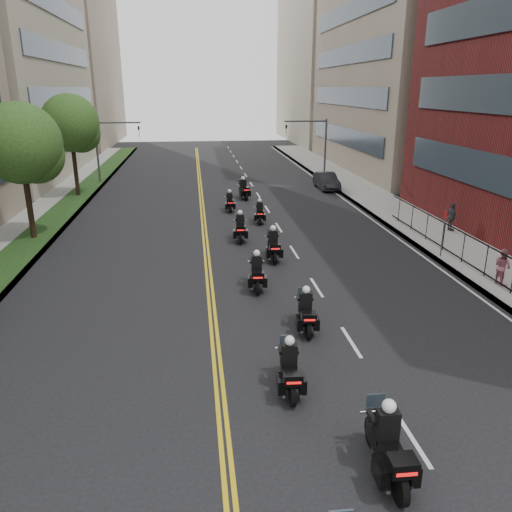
{
  "coord_description": "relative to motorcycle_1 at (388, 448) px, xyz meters",
  "views": [
    {
      "loc": [
        -1.94,
        -4.8,
        8.29
      ],
      "look_at": [
        0.48,
        14.67,
        1.68
      ],
      "focal_mm": 35.0,
      "sensor_mm": 36.0,
      "label": 1
    }
  ],
  "objects": [
    {
      "name": "motorcycle_6",
      "position": [
        -1.53,
        18.65,
        -0.04
      ],
      "size": [
        0.62,
        2.38,
        1.76
      ],
      "rotation": [
        0.0,
        0.0,
        -0.07
      ],
      "color": "black",
      "rests_on": "ground"
    },
    {
      "name": "sidewalk_left",
      "position": [
        -14.08,
        21.12,
        -0.66
      ],
      "size": [
        4.0,
        90.0,
        0.15
      ],
      "primitive_type": "cube",
      "color": "gray",
      "rests_on": "ground"
    },
    {
      "name": "building_right_far",
      "position": [
        19.42,
        74.12,
        12.26
      ],
      "size": [
        15.0,
        28.0,
        26.0
      ],
      "primitive_type": "cube",
      "color": "#ABA38A",
      "rests_on": "ground"
    },
    {
      "name": "sidewalk_right",
      "position": [
        9.92,
        21.12,
        -0.66
      ],
      "size": [
        4.0,
        90.0,
        0.15
      ],
      "primitive_type": "cube",
      "color": "gray",
      "rests_on": "ground"
    },
    {
      "name": "traffic_signal_left",
      "position": [
        -11.62,
        38.12,
        2.96
      ],
      "size": [
        4.09,
        0.2,
        5.6
      ],
      "color": "#3F3F44",
      "rests_on": "ground"
    },
    {
      "name": "traffic_signal_right",
      "position": [
        7.45,
        38.12,
        2.96
      ],
      "size": [
        4.09,
        0.2,
        5.6
      ],
      "color": "#3F3F44",
      "rests_on": "ground"
    },
    {
      "name": "motorcycle_7",
      "position": [
        0.09,
        22.48,
        -0.12
      ],
      "size": [
        0.58,
        2.13,
        1.57
      ],
      "rotation": [
        0.0,
        0.0,
        -0.1
      ],
      "color": "black",
      "rests_on": "ground"
    },
    {
      "name": "motorcycle_5",
      "position": [
        -0.19,
        15.09,
        -0.04
      ],
      "size": [
        0.58,
        2.4,
        1.77
      ],
      "rotation": [
        0.0,
        0.0,
        -0.05
      ],
      "color": "black",
      "rests_on": "ground"
    },
    {
      "name": "motorcycle_9",
      "position": [
        -0.21,
        29.95,
        -0.04
      ],
      "size": [
        0.72,
        2.38,
        1.76
      ],
      "rotation": [
        0.0,
        0.0,
        0.14
      ],
      "color": "black",
      "rests_on": "ground"
    },
    {
      "name": "motorcycle_4",
      "position": [
        -1.5,
        11.35,
        -0.06
      ],
      "size": [
        0.61,
        2.33,
        1.72
      ],
      "rotation": [
        0.0,
        0.0,
        -0.08
      ],
      "color": "black",
      "rests_on": "ground"
    },
    {
      "name": "building_left_far",
      "position": [
        -24.08,
        74.12,
        12.26
      ],
      "size": [
        16.0,
        28.0,
        26.0
      ],
      "primitive_type": "cube",
      "color": "gray",
      "rests_on": "ground"
    },
    {
      "name": "grass_strip",
      "position": [
        -13.28,
        21.12,
        -0.57
      ],
      "size": [
        2.0,
        90.0,
        0.04
      ],
      "primitive_type": "cube",
      "color": "black",
      "rests_on": "sidewalk_left"
    },
    {
      "name": "pedestrian_c",
      "position": [
        11.17,
        18.63,
        0.26
      ],
      "size": [
        0.45,
        1.01,
        1.69
      ],
      "primitive_type": "imported",
      "rotation": [
        0.0,
        0.0,
        1.61
      ],
      "color": "#3D3E45",
      "rests_on": "sidewalk_right"
    },
    {
      "name": "motorcycle_2",
      "position": [
        -1.54,
        3.55,
        -0.08
      ],
      "size": [
        0.58,
        2.27,
        1.67
      ],
      "rotation": [
        0.0,
        0.0,
        -0.07
      ],
      "color": "black",
      "rests_on": "ground"
    },
    {
      "name": "building_right_tan",
      "position": [
        19.39,
        44.12,
        14.26
      ],
      "size": [
        15.11,
        28.0,
        30.0
      ],
      "color": "gray",
      "rests_on": "ground"
    },
    {
      "name": "motorcycle_8",
      "position": [
        -1.6,
        25.96,
        -0.13
      ],
      "size": [
        0.48,
        2.08,
        1.54
      ],
      "rotation": [
        0.0,
        0.0,
        -0.01
      ],
      "color": "black",
      "rests_on": "ground"
    },
    {
      "name": "pedestrian_b",
      "position": [
        9.12,
        10.21,
        0.21
      ],
      "size": [
        0.73,
        0.87,
        1.6
      ],
      "primitive_type": "imported",
      "rotation": [
        0.0,
        0.0,
        1.74
      ],
      "color": "#98525E",
      "rests_on": "sidewalk_right"
    },
    {
      "name": "parked_sedan",
      "position": [
        7.32,
        33.11,
        -0.04
      ],
      "size": [
        1.49,
        4.26,
        1.4
      ],
      "primitive_type": "imported",
      "rotation": [
        0.0,
        0.0,
        0.0
      ],
      "color": "black",
      "rests_on": "ground"
    },
    {
      "name": "motorcycle_3",
      "position": [
        -0.25,
        7.23,
        -0.09
      ],
      "size": [
        0.6,
        2.24,
        1.65
      ],
      "rotation": [
        0.0,
        0.0,
        -0.08
      ],
      "color": "black",
      "rests_on": "ground"
    },
    {
      "name": "motorcycle_1",
      "position": [
        0.0,
        0.0,
        0.0
      ],
      "size": [
        0.59,
        2.53,
        1.87
      ],
      "rotation": [
        0.0,
        0.0,
        -0.02
      ],
      "color": "black",
      "rests_on": "ground"
    }
  ]
}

